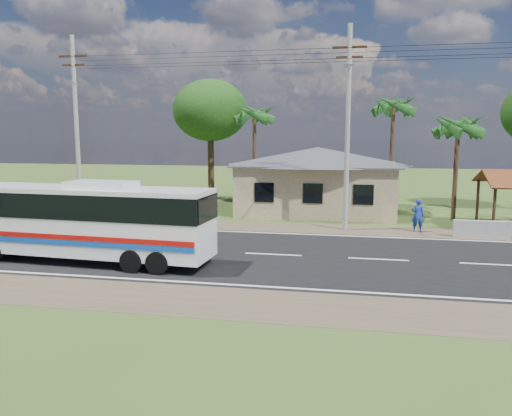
{
  "coord_description": "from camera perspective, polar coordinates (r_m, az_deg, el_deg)",
  "views": [
    {
      "loc": [
        3.33,
        -21.15,
        5.25
      ],
      "look_at": [
        -0.97,
        1.0,
        1.91
      ],
      "focal_mm": 35.0,
      "sensor_mm": 36.0,
      "label": 1
    }
  ],
  "objects": [
    {
      "name": "coach_bus",
      "position": [
        21.68,
        -19.14,
        -0.85
      ],
      "size": [
        11.02,
        2.97,
        3.38
      ],
      "rotation": [
        0.0,
        0.0,
        -0.06
      ],
      "color": "silver",
      "rests_on": "ground"
    },
    {
      "name": "person",
      "position": [
        28.35,
        18.0,
        -0.81
      ],
      "size": [
        0.71,
        0.5,
        1.82
      ],
      "primitive_type": "imported",
      "rotation": [
        0.0,
        0.0,
        3.03
      ],
      "color": "navy",
      "rests_on": "ground"
    },
    {
      "name": "road",
      "position": [
        22.04,
        1.98,
        -5.35
      ],
      "size": [
        120.0,
        16.0,
        0.03
      ],
      "color": "black",
      "rests_on": "ground"
    },
    {
      "name": "palm_mid",
      "position": [
        36.79,
        15.42,
        11.09
      ],
      "size": [
        2.8,
        2.8,
        8.2
      ],
      "color": "#47301E",
      "rests_on": "ground"
    },
    {
      "name": "house",
      "position": [
        34.32,
        7.07,
        3.99
      ],
      "size": [
        12.4,
        10.0,
        5.0
      ],
      "color": "#C9AF86",
      "rests_on": "ground"
    },
    {
      "name": "utility_poles",
      "position": [
        27.64,
        9.74,
        9.37
      ],
      "size": [
        32.8,
        2.22,
        11.0
      ],
      "color": "#9E9E99",
      "rests_on": "ground"
    },
    {
      "name": "tree_behind_house",
      "position": [
        40.8,
        -5.25,
        11.0
      ],
      "size": [
        6.0,
        6.0,
        9.61
      ],
      "color": "#47301E",
      "rests_on": "ground"
    },
    {
      "name": "palm_far",
      "position": [
        37.89,
        -0.18,
        10.57
      ],
      "size": [
        2.8,
        2.8,
        7.7
      ],
      "color": "#47301E",
      "rests_on": "ground"
    },
    {
      "name": "palm_near",
      "position": [
        32.74,
        22.11,
        8.61
      ],
      "size": [
        2.8,
        2.8,
        6.7
      ],
      "color": "#47301E",
      "rests_on": "ground"
    },
    {
      "name": "ground",
      "position": [
        22.04,
        1.98,
        -5.37
      ],
      "size": [
        120.0,
        120.0,
        0.0
      ],
      "primitive_type": "plane",
      "color": "#354D1B",
      "rests_on": "ground"
    }
  ]
}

